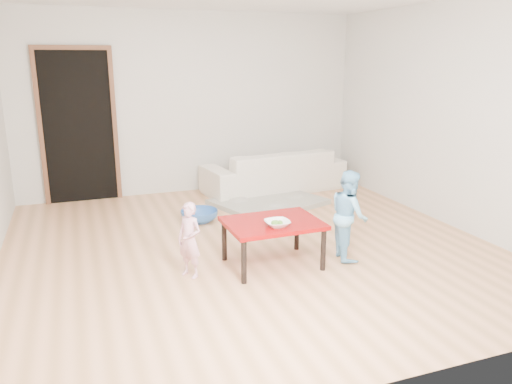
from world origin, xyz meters
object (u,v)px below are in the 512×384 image
sofa (274,171)px  child_blue (349,215)px  child_pink (190,240)px  basin (199,216)px  red_table (273,243)px  bowl (277,223)px

sofa → child_blue: (-0.29, -2.68, 0.14)m
sofa → child_pink: child_pink is taller
sofa → basin: 1.79m
sofa → red_table: 2.81m
sofa → child_pink: (-1.88, -2.58, 0.04)m
bowl → child_pink: size_ratio=0.33×
child_pink → basin: bearing=127.1°
child_pink → basin: (0.46, 1.52, -0.28)m
red_table → child_pink: size_ratio=1.27×
basin → red_table: bearing=-77.3°
sofa → child_blue: size_ratio=2.35×
sofa → child_blue: 2.70m
bowl → child_blue: (0.80, 0.08, -0.03)m
child_blue → bowl: bearing=106.9°
basin → sofa: bearing=36.8°
red_table → child_pink: (-0.81, 0.02, 0.13)m
child_blue → basin: bearing=46.4°
sofa → child_blue: child_blue is taller
bowl → basin: size_ratio=0.50×
sofa → basin: size_ratio=4.63×
sofa → red_table: bearing=60.7°
child_blue → basin: child_blue is taller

